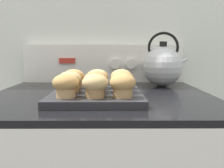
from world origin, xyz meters
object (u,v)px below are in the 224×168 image
at_px(muffin_r1_c1, 96,81).
at_px(muffin_r0_c2, 123,85).
at_px(tea_kettle, 163,66).
at_px(muffin_r0_c0, 66,85).
at_px(muffin_r2_c1, 97,78).
at_px(muffin_r2_c0, 74,78).
at_px(muffin_r1_c2, 122,81).
at_px(muffin_r2_c2, 121,78).
at_px(muffin_r0_c1, 95,85).
at_px(muffin_pan, 97,96).
at_px(muffin_r1_c0, 70,81).

bearing_deg(muffin_r1_c1, muffin_r0_c2, -44.47).
height_order(muffin_r0_c2, tea_kettle, tea_kettle).
relative_size(muffin_r0_c0, muffin_r2_c1, 1.00).
distance_m(muffin_r2_c0, muffin_r2_c1, 0.08).
xyz_separation_m(muffin_r1_c2, muffin_r2_c2, (0.00, 0.08, 0.00)).
bearing_deg(muffin_r0_c1, tea_kettle, 53.19).
height_order(muffin_pan, muffin_r1_c1, muffin_r1_c1).
bearing_deg(muffin_r1_c0, muffin_r2_c0, 90.18).
bearing_deg(muffin_r1_c1, muffin_r2_c2, 44.42).
bearing_deg(muffin_r1_c2, tea_kettle, 55.97).
bearing_deg(muffin_r0_c0, tea_kettle, 45.61).
xyz_separation_m(muffin_r0_c0, muffin_r1_c0, (-0.00, 0.08, 0.00)).
bearing_deg(muffin_r2_c0, muffin_r0_c1, -62.36).
bearing_deg(muffin_r2_c2, muffin_r2_c1, -178.80).
relative_size(muffin_pan, muffin_r1_c1, 3.85).
bearing_deg(tea_kettle, muffin_r1_c1, -134.46).
height_order(muffin_pan, muffin_r1_c0, muffin_r1_c0).
distance_m(muffin_r0_c2, muffin_r2_c2, 0.16).
xyz_separation_m(muffin_pan, muffin_r1_c0, (-0.08, 0.00, 0.05)).
xyz_separation_m(muffin_r2_c1, muffin_r2_c2, (0.08, 0.00, 0.00)).
relative_size(muffin_pan, muffin_r1_c2, 3.85).
relative_size(muffin_r1_c2, muffin_r2_c1, 1.00).
distance_m(muffin_r1_c1, muffin_r2_c2, 0.12).
xyz_separation_m(muffin_r0_c2, muffin_r1_c0, (-0.16, 0.08, 0.00)).
xyz_separation_m(muffin_r2_c0, muffin_r2_c1, (0.08, 0.00, 0.00)).
xyz_separation_m(muffin_r0_c2, muffin_r2_c2, (0.00, 0.16, 0.00)).
relative_size(muffin_r0_c0, muffin_r0_c2, 1.00).
bearing_deg(tea_kettle, muffin_r1_c0, -141.92).
height_order(muffin_r1_c0, muffin_r2_c1, same).
distance_m(muffin_r1_c0, muffin_r1_c1, 0.08).
bearing_deg(muffin_pan, muffin_r0_c0, -135.48).
distance_m(muffin_r1_c0, muffin_r1_c2, 0.16).
height_order(muffin_r0_c0, muffin_r1_c0, same).
xyz_separation_m(muffin_r1_c2, tea_kettle, (0.18, 0.27, 0.03)).
xyz_separation_m(muffin_r1_c1, muffin_r2_c2, (0.08, 0.08, 0.00)).
relative_size(muffin_r0_c2, muffin_r1_c2, 1.00).
xyz_separation_m(muffin_pan, tea_kettle, (0.26, 0.27, 0.08)).
distance_m(muffin_r1_c2, muffin_r2_c1, 0.11).
height_order(muffin_r0_c2, muffin_r1_c0, same).
distance_m(muffin_r1_c0, muffin_r2_c1, 0.11).
distance_m(muffin_r1_c2, muffin_r2_c0, 0.18).
xyz_separation_m(muffin_r1_c0, muffin_r2_c2, (0.16, 0.08, 0.00)).
height_order(muffin_r0_c1, tea_kettle, tea_kettle).
bearing_deg(muffin_r1_c2, muffin_r1_c1, 179.50).
bearing_deg(tea_kettle, muffin_r2_c2, -133.97).
bearing_deg(tea_kettle, muffin_pan, -134.07).
bearing_deg(muffin_r1_c0, tea_kettle, 38.08).
height_order(muffin_pan, muffin_r2_c0, muffin_r2_c0).
bearing_deg(muffin_r0_c2, muffin_r1_c2, 87.81).
bearing_deg(muffin_r0_c0, muffin_pan, 44.52).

